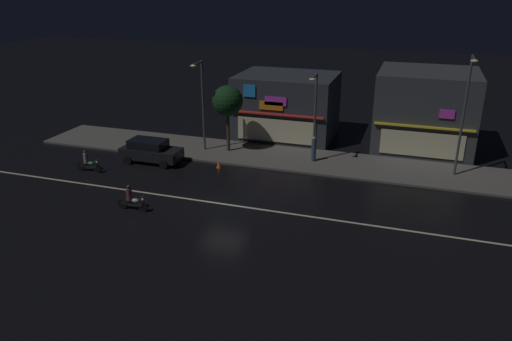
% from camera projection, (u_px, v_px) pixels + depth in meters
% --- Properties ---
extents(ground_plane, '(140.00, 140.00, 0.00)m').
position_uv_depth(ground_plane, '(223.00, 204.00, 28.75)').
color(ground_plane, black).
extents(lane_divider_stripe, '(34.07, 0.16, 0.01)m').
position_uv_depth(lane_divider_stripe, '(223.00, 204.00, 28.75)').
color(lane_divider_stripe, beige).
rests_on(lane_divider_stripe, ground).
extents(sidewalk_far, '(35.87, 4.96, 0.14)m').
position_uv_depth(sidewalk_far, '(266.00, 156.00, 36.32)').
color(sidewalk_far, '#5B5954').
rests_on(sidewalk_far, ground).
extents(storefront_left_block, '(7.15, 6.99, 5.95)m').
position_uv_depth(storefront_left_block, '(425.00, 110.00, 37.32)').
color(storefront_left_block, '#383A3F').
rests_on(storefront_left_block, ground).
extents(storefront_center_block, '(7.79, 6.33, 5.10)m').
position_uv_depth(storefront_center_block, '(287.00, 106.00, 40.33)').
color(storefront_center_block, '#2D333D').
rests_on(storefront_center_block, ground).
extents(streetlamp_west, '(0.44, 1.64, 6.70)m').
position_uv_depth(streetlamp_west, '(202.00, 98.00, 35.88)').
color(streetlamp_west, '#47494C').
rests_on(streetlamp_west, sidewalk_far).
extents(streetlamp_mid, '(0.44, 1.64, 6.25)m').
position_uv_depth(streetlamp_mid, '(315.00, 110.00, 33.61)').
color(streetlamp_mid, '#47494C').
rests_on(streetlamp_mid, sidewalk_far).
extents(streetlamp_east, '(0.44, 1.64, 7.84)m').
position_uv_depth(streetlamp_east, '(465.00, 108.00, 30.85)').
color(streetlamp_east, '#47494C').
rests_on(streetlamp_east, sidewalk_far).
extents(pedestrian_on_sidewalk, '(0.34, 0.34, 1.81)m').
position_uv_depth(pedestrian_on_sidewalk, '(314.00, 150.00, 34.84)').
color(pedestrian_on_sidewalk, '#334766').
rests_on(pedestrian_on_sidewalk, sidewalk_far).
extents(street_tree, '(2.26, 2.26, 4.95)m').
position_uv_depth(street_tree, '(228.00, 101.00, 35.88)').
color(street_tree, '#473323').
rests_on(street_tree, sidewalk_far).
extents(parked_car_near_kerb, '(4.30, 1.98, 1.67)m').
position_uv_depth(parked_car_near_kerb, '(150.00, 151.00, 34.99)').
color(parked_car_near_kerb, black).
rests_on(parked_car_near_kerb, ground).
extents(motorcycle_lead, '(1.90, 0.60, 1.52)m').
position_uv_depth(motorcycle_lead, '(88.00, 163.00, 33.37)').
color(motorcycle_lead, black).
rests_on(motorcycle_lead, ground).
extents(motorcycle_following, '(1.90, 0.60, 1.52)m').
position_uv_depth(motorcycle_following, '(131.00, 200.00, 27.79)').
color(motorcycle_following, black).
rests_on(motorcycle_following, ground).
extents(traffic_cone, '(0.36, 0.36, 0.55)m').
position_uv_depth(traffic_cone, '(219.00, 164.00, 34.15)').
color(traffic_cone, orange).
rests_on(traffic_cone, ground).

